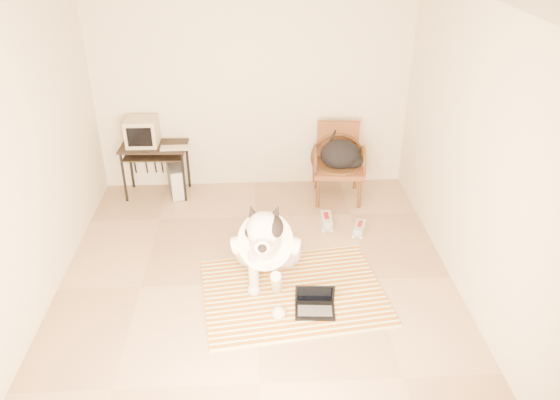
{
  "coord_description": "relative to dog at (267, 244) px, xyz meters",
  "views": [
    {
      "loc": [
        0.0,
        -4.45,
        3.42
      ],
      "look_at": [
        0.24,
        0.14,
        0.88
      ],
      "focal_mm": 35.0,
      "sensor_mm": 36.0,
      "label": 1
    }
  ],
  "objects": [
    {
      "name": "wall_left",
      "position": [
        -2.1,
        -0.09,
        0.93
      ],
      "size": [
        0.0,
        4.5,
        4.5
      ],
      "primitive_type": "plane",
      "rotation": [
        1.57,
        0.0,
        1.57
      ],
      "color": "beige",
      "rests_on": "floor"
    },
    {
      "name": "floor",
      "position": [
        -0.1,
        -0.09,
        -0.42
      ],
      "size": [
        4.5,
        4.5,
        0.0
      ],
      "primitive_type": "plane",
      "color": "tan",
      "rests_on": "ground"
    },
    {
      "name": "wall_back",
      "position": [
        -0.1,
        2.16,
        0.93
      ],
      "size": [
        4.5,
        0.0,
        4.5
      ],
      "primitive_type": "plane",
      "rotation": [
        1.57,
        0.0,
        0.0
      ],
      "color": "beige",
      "rests_on": "floor"
    },
    {
      "name": "backpack",
      "position": [
        1.0,
        1.65,
        0.19
      ],
      "size": [
        0.54,
        0.42,
        0.37
      ],
      "color": "black",
      "rests_on": "rattan_chair"
    },
    {
      "name": "wall_front",
      "position": [
        -0.1,
        -2.34,
        0.93
      ],
      "size": [
        4.5,
        0.0,
        4.5
      ],
      "primitive_type": "plane",
      "rotation": [
        -1.57,
        0.0,
        0.0
      ],
      "color": "beige",
      "rests_on": "floor"
    },
    {
      "name": "rattan_chair",
      "position": [
        0.96,
        1.73,
        0.06
      ],
      "size": [
        0.67,
        0.65,
        0.95
      ],
      "color": "brown",
      "rests_on": "floor"
    },
    {
      "name": "sneaker_right",
      "position": [
        1.11,
        0.82,
        -0.37
      ],
      "size": [
        0.21,
        0.31,
        0.1
      ],
      "color": "white",
      "rests_on": "floor"
    },
    {
      "name": "desk_keyboard",
      "position": [
        -1.08,
        1.78,
        0.29
      ],
      "size": [
        0.37,
        0.14,
        0.02
      ],
      "primitive_type": "cube",
      "rotation": [
        0.0,
        0.0,
        0.02
      ],
      "color": "tan",
      "rests_on": "computer_desk"
    },
    {
      "name": "ceiling",
      "position": [
        -0.1,
        -0.09,
        2.28
      ],
      "size": [
        4.5,
        4.5,
        0.0
      ],
      "primitive_type": "plane",
      "rotation": [
        3.14,
        0.0,
        0.0
      ],
      "color": "silver",
      "rests_on": "wall_back"
    },
    {
      "name": "laptop",
      "position": [
        0.43,
        -0.54,
        -0.33
      ],
      "size": [
        0.39,
        0.3,
        0.26
      ],
      "color": "black",
      "rests_on": "rug"
    },
    {
      "name": "pc_tower",
      "position": [
        -1.13,
        1.88,
        -0.21
      ],
      "size": [
        0.28,
        0.46,
        0.41
      ],
      "color": "#47474A",
      "rests_on": "floor"
    },
    {
      "name": "wall_right",
      "position": [
        1.9,
        -0.09,
        0.93
      ],
      "size": [
        0.0,
        4.5,
        4.5
      ],
      "primitive_type": "plane",
      "rotation": [
        1.57,
        0.0,
        -1.57
      ],
      "color": "beige",
      "rests_on": "floor"
    },
    {
      "name": "sneaker_left",
      "position": [
        0.74,
        1.0,
        -0.37
      ],
      "size": [
        0.14,
        0.33,
        0.12
      ],
      "color": "white",
      "rests_on": "floor"
    },
    {
      "name": "rug",
      "position": [
        0.25,
        -0.26,
        -0.41
      ],
      "size": [
        1.91,
        1.56,
        0.02
      ],
      "color": "#C25908",
      "rests_on": "floor"
    },
    {
      "name": "computer_desk",
      "position": [
        -1.37,
        1.89,
        0.18
      ],
      "size": [
        0.85,
        0.5,
        0.69
      ],
      "color": "black",
      "rests_on": "floor"
    },
    {
      "name": "dog",
      "position": [
        0.0,
        0.0,
        0.0
      ],
      "size": [
        0.7,
        1.47,
        1.06
      ],
      "color": "silver",
      "rests_on": "rug"
    },
    {
      "name": "crt_monitor",
      "position": [
        -1.5,
        1.94,
        0.45
      ],
      "size": [
        0.39,
        0.37,
        0.34
      ],
      "color": "tan",
      "rests_on": "computer_desk"
    }
  ]
}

